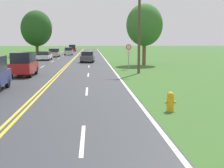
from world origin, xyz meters
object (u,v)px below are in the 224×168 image
object	(u,v)px
car_maroon_van_horizon	(72,48)
car_dark_grey_sedan_mid_near	(88,57)
car_red_suv_approaching	(24,64)
tree_behind_sign	(144,25)
fire_hydrant	(170,101)
car_silver_hatchback_distant	(69,51)
car_white_sedan_mid_far	(44,56)
car_champagne_sedan_receding	(54,53)
traffic_sign	(129,50)
tree_left_verge	(36,28)

from	to	relation	value
car_maroon_van_horizon	car_dark_grey_sedan_mid_near	bearing A→B (deg)	-172.87
car_red_suv_approaching	tree_behind_sign	bearing A→B (deg)	-45.68
fire_hydrant	car_maroon_van_horizon	bearing A→B (deg)	96.28
car_dark_grey_sedan_mid_near	car_silver_hatchback_distant	size ratio (longest dim) A/B	1.13
car_red_suv_approaching	car_white_sedan_mid_far	distance (m)	22.53
car_white_sedan_mid_far	car_champagne_sedan_receding	size ratio (longest dim) A/B	1.08
tree_behind_sign	traffic_sign	bearing A→B (deg)	-114.35
tree_behind_sign	car_maroon_van_horizon	world-z (taller)	tree_behind_sign
fire_hydrant	traffic_sign	size ratio (longest dim) A/B	0.32
car_red_suv_approaching	tree_left_verge	bearing A→B (deg)	8.03
car_dark_grey_sedan_mid_near	car_silver_hatchback_distant	world-z (taller)	car_silver_hatchback_distant
traffic_sign	car_red_suv_approaching	bearing A→B (deg)	-147.79
traffic_sign	car_dark_grey_sedan_mid_near	size ratio (longest dim) A/B	0.58
car_dark_grey_sedan_mid_near	tree_behind_sign	bearing A→B (deg)	54.55
traffic_sign	tree_left_verge	world-z (taller)	tree_left_verge
car_dark_grey_sedan_mid_near	car_maroon_van_horizon	bearing A→B (deg)	-171.32
tree_behind_sign	car_red_suv_approaching	bearing A→B (deg)	-135.86
fire_hydrant	car_silver_hatchback_distant	size ratio (longest dim) A/B	0.21
car_red_suv_approaching	car_white_sedan_mid_far	world-z (taller)	car_red_suv_approaching
car_dark_grey_sedan_mid_near	car_champagne_sedan_receding	distance (m)	16.73
car_maroon_van_horizon	car_red_suv_approaching	bearing A→B (deg)	-178.91
car_dark_grey_sedan_mid_near	car_champagne_sedan_receding	size ratio (longest dim) A/B	1.01
car_red_suv_approaching	car_silver_hatchback_distant	world-z (taller)	car_red_suv_approaching
car_dark_grey_sedan_mid_near	car_silver_hatchback_distant	xyz separation A→B (m)	(-4.28, 23.26, 0.08)
car_dark_grey_sedan_mid_near	car_white_sedan_mid_far	distance (m)	8.51
car_white_sedan_mid_far	traffic_sign	bearing A→B (deg)	-145.78
fire_hydrant	tree_left_verge	xyz separation A→B (m)	(-13.77, 49.31, 4.93)
fire_hydrant	car_white_sedan_mid_far	xyz separation A→B (m)	(-10.51, 36.31, 0.29)
car_red_suv_approaching	car_champagne_sedan_receding	distance (m)	32.75
fire_hydrant	tree_behind_sign	xyz separation A→B (m)	(3.23, 25.58, 4.43)
car_red_suv_approaching	car_maroon_van_horizon	xyz separation A→B (m)	(0.20, 65.05, -0.06)
car_champagne_sedan_receding	fire_hydrant	bearing A→B (deg)	-168.97
tree_behind_sign	car_maroon_van_horizon	size ratio (longest dim) A/B	1.84
tree_left_verge	tree_behind_sign	size ratio (longest dim) A/B	1.19
traffic_sign	car_maroon_van_horizon	world-z (taller)	traffic_sign
fire_hydrant	car_maroon_van_horizon	size ratio (longest dim) A/B	0.20
car_dark_grey_sedan_mid_near	car_maroon_van_horizon	xyz separation A→B (m)	(-4.91, 47.78, 0.21)
car_red_suv_approaching	car_silver_hatchback_distant	xyz separation A→B (m)	(0.83, 40.54, -0.18)
fire_hydrant	traffic_sign	distance (m)	19.89
tree_left_verge	car_white_sedan_mid_far	bearing A→B (deg)	-75.93
fire_hydrant	car_white_sedan_mid_far	bearing A→B (deg)	106.15
car_white_sedan_mid_far	car_champagne_sedan_receding	world-z (taller)	car_champagne_sedan_receding
tree_left_verge	car_maroon_van_horizon	distance (m)	30.32
car_red_suv_approaching	car_maroon_van_horizon	world-z (taller)	car_red_suv_approaching
fire_hydrant	car_dark_grey_sedan_mid_near	size ratio (longest dim) A/B	0.18
fire_hydrant	tree_left_verge	bearing A→B (deg)	105.60
car_dark_grey_sedan_mid_near	car_white_sedan_mid_far	world-z (taller)	car_dark_grey_sedan_mid_near
car_red_suv_approaching	car_silver_hatchback_distant	size ratio (longest dim) A/B	1.03
tree_behind_sign	car_champagne_sedan_receding	distance (m)	25.22
tree_left_verge	car_silver_hatchback_distant	xyz separation A→B (m)	(5.72, 5.06, -4.50)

